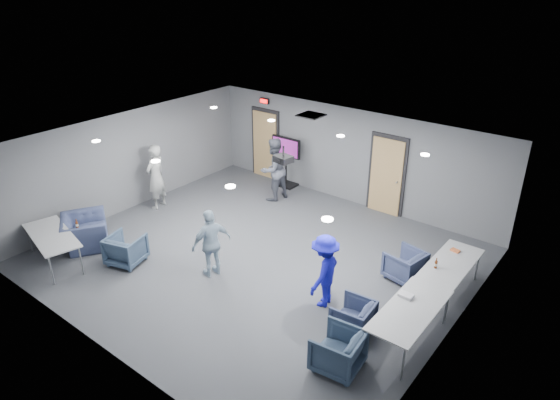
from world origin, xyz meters
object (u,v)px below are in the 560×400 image
Objects in this scene: bottle_front at (77,225)px; bottle_right at (436,264)px; table_right_b at (410,311)px; person_a at (156,177)px; person_b at (274,169)px; tv_stand at (286,159)px; chair_right_b at (353,317)px; person_c at (211,243)px; chair_right_a at (405,265)px; chair_right_c at (338,351)px; table_right_a at (451,265)px; table_front_left at (52,236)px; chair_front_a at (126,249)px; projector at (283,159)px; person_d at (324,271)px; chair_front_b at (85,232)px.

bottle_front is 0.99× the size of bottle_right.
person_a is at bearing 83.66° from table_right_b.
bottle_front is at bearing -6.25° from person_b.
tv_stand reaches higher than bottle_right.
chair_right_b is 3.07× the size of bottle_front.
person_a is 7.99× the size of bottle_front.
person_a is 2.87m from bottle_front.
person_c is 4.17m from chair_right_a.
chair_right_b is 0.90× the size of chair_right_c.
bottle_right reaches higher than table_right_a.
table_front_left is 8.28m from bottle_right.
person_c is 0.78× the size of table_front_left.
person_a is 1.18× the size of person_c.
table_right_a is (0.65, 3.21, 0.33)m from chair_right_c.
projector is (2.60, 2.44, 2.06)m from chair_front_a.
bottle_front is (-2.95, -1.34, 0.04)m from person_c.
table_right_b is 4.87× the size of projector.
table_right_b is (7.90, -0.88, -0.23)m from person_a.
person_a is at bearing -31.89° from person_b.
projector reaches higher than tv_stand.
table_right_a is at bearing -21.63° from tv_stand.
bottle_right reaches higher than table_right_b.
person_a is at bearing -106.67° from person_d.
bottle_right is 6.48m from tv_stand.
table_front_left is at bearing -6.48° from person_b.
table_right_a is (1.82, 1.87, -0.08)m from person_d.
chair_right_b is 3.05× the size of bottle_right.
person_d reaches higher than table_right_a.
bottle_front is 7.87m from bottle_right.
person_c is 4.96m from table_right_a.
person_c is (3.60, -1.46, -0.14)m from person_a.
person_d is 1.07m from chair_right_b.
table_front_left is at bearing -45.25° from chair_right_a.
person_d is 1.82m from chair_right_c.
person_b is 2.60× the size of chair_right_b.
projector is at bearing 54.95° from table_front_left.
chair_right_c is 6.89m from table_front_left.
tv_stand is at bearing 68.37° from table_right_a.
chair_front_a is at bearing -79.90° from person_d.
chair_front_a is (-5.52, -0.15, -0.01)m from chair_right_c.
chair_front_a is 0.41× the size of table_right_a.
bottle_front is at bearing -79.01° from person_d.
chair_front_a is at bearing -142.72° from chair_front_b.
projector is at bearing 38.23° from bottle_front.
person_b is at bearing -95.72° from chair_right_a.
person_a is 2.54m from chair_front_b.
person_b is 0.91× the size of table_front_left.
person_a reaches higher than chair_right_b.
person_d is at bearing -145.13° from chair_right_c.
bottle_front is (-1.55, -5.22, -0.10)m from person_b.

